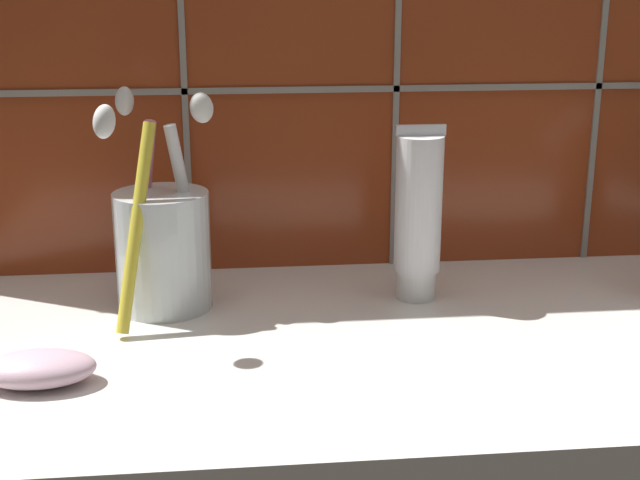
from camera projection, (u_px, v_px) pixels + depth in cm
name	position (u px, v px, depth cm)	size (l,w,h in cm)	color
sink_counter	(408.00, 348.00, 61.97)	(68.37, 32.41, 2.00)	silver
tile_wall_backsplash	(375.00, 20.00, 71.49)	(78.37, 1.72, 44.72)	#933819
toothbrush_cup	(162.00, 244.00, 65.35)	(8.15, 12.84, 16.36)	silver
toothpaste_tube	(418.00, 215.00, 66.81)	(3.70, 3.52, 13.40)	white
soap_bar	(38.00, 369.00, 53.88)	(6.94, 4.10, 2.07)	#DBB2C6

